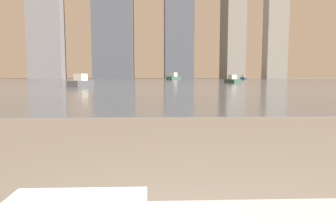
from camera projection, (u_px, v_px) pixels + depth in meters
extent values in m
cube|color=white|center=(70.00, 220.00, 0.56)|extent=(0.26, 0.22, 0.04)
cube|color=slate|center=(155.00, 81.00, 61.42)|extent=(180.00, 110.00, 0.01)
cube|color=navy|center=(243.00, 79.00, 84.44)|extent=(2.37, 3.45, 0.57)
cube|color=#B2A893|center=(243.00, 76.00, 84.37)|extent=(1.25, 1.46, 0.66)
cube|color=#335647|center=(232.00, 81.00, 41.26)|extent=(1.62, 2.93, 0.49)
cube|color=silver|center=(232.00, 77.00, 41.20)|extent=(0.93, 1.18, 0.56)
cube|color=#335647|center=(174.00, 78.00, 77.54)|extent=(3.77, 4.77, 0.81)
cube|color=silver|center=(174.00, 75.00, 77.45)|extent=(1.89, 2.08, 0.92)
cube|color=#4C4C51|center=(81.00, 84.00, 26.95)|extent=(1.70, 3.00, 0.50)
cube|color=silver|center=(81.00, 77.00, 26.89)|extent=(0.97, 1.22, 0.57)
cube|color=gray|center=(276.00, 11.00, 116.20)|extent=(7.31, 6.27, 48.01)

